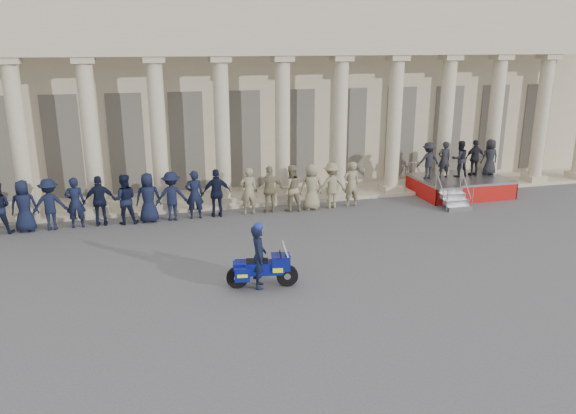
% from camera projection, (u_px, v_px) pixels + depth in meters
% --- Properties ---
extents(ground, '(90.00, 90.00, 0.00)m').
position_uv_depth(ground, '(307.00, 274.00, 17.17)').
color(ground, '#434346').
rests_on(ground, ground).
extents(building, '(40.00, 12.50, 9.00)m').
position_uv_depth(building, '(227.00, 88.00, 29.55)').
color(building, tan).
rests_on(building, ground).
extents(officer_rank, '(18.29, 0.74, 1.97)m').
position_uv_depth(officer_rank, '(135.00, 199.00, 21.78)').
color(officer_rank, black).
rests_on(officer_rank, ground).
extents(reviewing_stand, '(4.18, 3.95, 2.50)m').
position_uv_depth(reviewing_stand, '(458.00, 166.00, 25.74)').
color(reviewing_stand, gray).
rests_on(reviewing_stand, ground).
extents(motorcycle, '(2.07, 0.97, 1.33)m').
position_uv_depth(motorcycle, '(263.00, 268.00, 16.12)').
color(motorcycle, black).
rests_on(motorcycle, ground).
extents(rider, '(0.56, 0.75, 1.96)m').
position_uv_depth(rider, '(259.00, 256.00, 15.99)').
color(rider, black).
rests_on(rider, ground).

